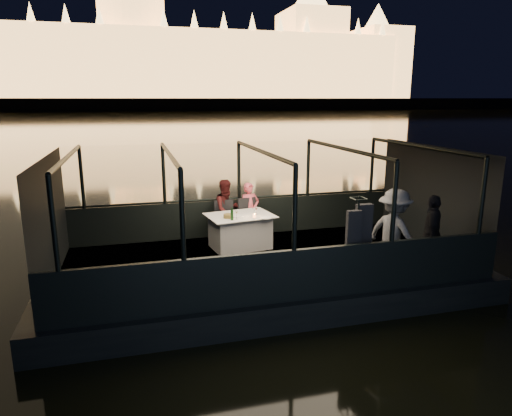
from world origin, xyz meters
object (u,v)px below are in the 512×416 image
object	(u,v)px
chair_port_right	(249,222)
wine_bottle	(232,213)
chair_port_left	(226,224)
coat_stand	(357,239)
passenger_dark	(432,229)
person_woman_coral	(250,207)
passenger_stripe	(394,233)
person_man_maroon	(227,209)
dining_table_central	(240,231)

from	to	relation	value
chair_port_right	wine_bottle	size ratio (longest dim) A/B	3.59
chair_port_left	coat_stand	distance (m)	3.65
passenger_dark	wine_bottle	xyz separation A→B (m)	(-3.56, 1.96, 0.06)
coat_stand	chair_port_right	bearing A→B (deg)	109.98
chair_port_left	wine_bottle	xyz separation A→B (m)	(-0.02, -0.83, 0.47)
coat_stand	passenger_dark	size ratio (longest dim) A/B	1.10
person_woman_coral	passenger_dark	bearing A→B (deg)	-59.12
passenger_stripe	chair_port_left	bearing A→B (deg)	18.44
chair_port_right	person_man_maroon	xyz separation A→B (m)	(-0.48, 0.27, 0.30)
chair_port_left	person_woman_coral	size ratio (longest dim) A/B	0.72
passenger_stripe	wine_bottle	xyz separation A→B (m)	(-2.67, 2.05, 0.06)
coat_stand	passenger_stripe	bearing A→B (deg)	17.83
chair_port_left	passenger_dark	world-z (taller)	passenger_dark
person_man_maroon	passenger_stripe	bearing A→B (deg)	-74.27
passenger_stripe	passenger_dark	bearing A→B (deg)	-108.11
passenger_dark	person_woman_coral	bearing A→B (deg)	-99.84
chair_port_right	passenger_dark	world-z (taller)	passenger_dark
passenger_dark	dining_table_central	bearing A→B (deg)	-88.56
passenger_dark	coat_stand	bearing A→B (deg)	-41.02
chair_port_left	coat_stand	bearing A→B (deg)	-63.25
person_man_maroon	coat_stand	bearing A→B (deg)	-87.98
dining_table_central	wine_bottle	bearing A→B (deg)	-124.52
passenger_stripe	wine_bottle	world-z (taller)	passenger_stripe
chair_port_left	passenger_stripe	world-z (taller)	passenger_stripe
chair_port_right	person_man_maroon	world-z (taller)	person_man_maroon
chair_port_right	coat_stand	xyz separation A→B (m)	(1.16, -3.18, 0.45)
dining_table_central	chair_port_left	bearing A→B (deg)	118.38
coat_stand	dining_table_central	bearing A→B (deg)	118.42
dining_table_central	passenger_dark	size ratio (longest dim) A/B	0.95
passenger_dark	wine_bottle	bearing A→B (deg)	-81.96
coat_stand	passenger_dark	bearing A→B (deg)	12.14
chair_port_right	passenger_dark	xyz separation A→B (m)	(2.98, -2.79, 0.40)
coat_stand	person_woman_coral	size ratio (longest dim) A/B	1.24
passenger_dark	wine_bottle	distance (m)	4.06
chair_port_right	dining_table_central	bearing A→B (deg)	-141.03
chair_port_right	person_woman_coral	distance (m)	0.41
dining_table_central	wine_bottle	world-z (taller)	wine_bottle
chair_port_left	passenger_stripe	bearing A→B (deg)	-49.13
person_man_maroon	wine_bottle	distance (m)	1.12
wine_bottle	person_woman_coral	bearing A→B (deg)	58.63
coat_stand	person_woman_coral	xyz separation A→B (m)	(-1.07, 3.45, -0.15)
coat_stand	chair_port_left	bearing A→B (deg)	118.41
wine_bottle	chair_port_right	bearing A→B (deg)	54.92
person_woman_coral	person_man_maroon	world-z (taller)	person_man_maroon
chair_port_right	passenger_stripe	xyz separation A→B (m)	(2.08, -2.89, 0.40)
person_woman_coral	person_man_maroon	size ratio (longest dim) A/B	0.93
coat_stand	wine_bottle	world-z (taller)	coat_stand
coat_stand	person_man_maroon	world-z (taller)	coat_stand
dining_table_central	person_man_maroon	bearing A→B (deg)	102.30
person_woman_coral	wine_bottle	size ratio (longest dim) A/B	4.87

